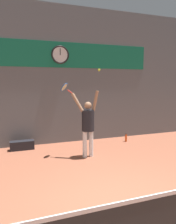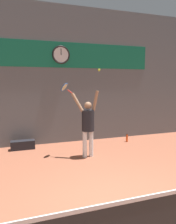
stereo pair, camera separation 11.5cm
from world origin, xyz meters
The scene contains 9 objects.
ground_plane centered at (0.00, 0.00, 0.00)m, with size 18.00×18.00×0.00m, color #9E563D.
back_wall centered at (0.00, 4.91, 2.50)m, with size 18.00×0.10×5.00m.
sponsor_banner centered at (0.00, 4.85, 3.24)m, with size 6.97×0.02×0.91m.
scoreboard_clock centered at (-0.03, 4.83, 3.24)m, with size 0.65×0.06×0.65m.
tennis_player centered at (0.36, 3.02, 1.05)m, with size 0.81×0.45×2.02m.
tennis_racket centered at (-0.24, 3.38, 2.11)m, with size 0.39×0.37×0.33m.
tennis_ball centered at (0.65, 2.86, 2.61)m, with size 0.07×0.07×0.07m.
water_bottle centered at (2.33, 4.13, 0.15)m, with size 0.07×0.07×0.32m.
equipment_bag centered at (-1.49, 4.44, 0.15)m, with size 0.79×0.30×0.30m.
Camera 2 is at (-1.74, -3.08, 2.26)m, focal length 35.00 mm.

